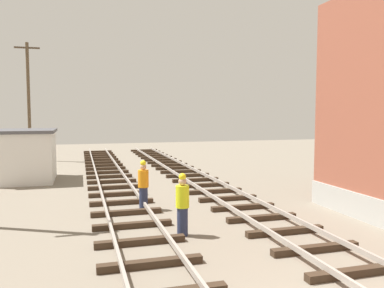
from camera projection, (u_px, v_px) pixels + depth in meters
control_hut at (26, 155)px, 20.76m from camera, size 3.00×3.80×2.76m
utility_pole_far at (29, 100)px, 29.47m from camera, size 1.80×0.24×8.93m
track_worker_foreground at (182, 205)px, 11.46m from camera, size 0.40×0.40×1.87m
track_worker_distant at (143, 185)px, 14.59m from camera, size 0.40×0.40×1.87m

